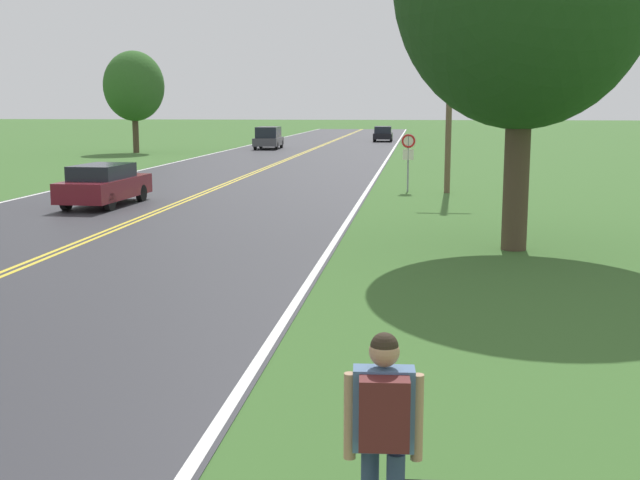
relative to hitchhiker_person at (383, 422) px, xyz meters
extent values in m
cube|color=#4C6B93|center=(0.00, 0.04, 0.09)|extent=(0.49, 0.23, 0.66)
sphere|color=tan|center=(0.00, 0.04, 0.55)|extent=(0.24, 0.24, 0.24)
sphere|color=#2D2319|center=(0.00, 0.04, 0.59)|extent=(0.22, 0.22, 0.22)
cylinder|color=tan|center=(-0.26, 0.02, 0.03)|extent=(0.09, 0.09, 0.69)
cylinder|color=tan|center=(0.26, 0.06, 0.03)|extent=(0.09, 0.09, 0.69)
cube|color=#561E1E|center=(0.01, -0.15, 0.13)|extent=(0.39, 0.21, 0.55)
cylinder|color=gray|center=(-0.25, 27.36, 0.06)|extent=(0.07, 0.07, 2.33)
cylinder|color=silver|center=(-0.25, 27.34, 0.97)|extent=(0.60, 0.02, 0.60)
torus|color=red|center=(-0.25, 27.32, 0.97)|extent=(0.55, 0.07, 0.55)
cube|color=silver|center=(-0.25, 27.34, 0.42)|extent=(0.44, 0.02, 0.44)
cylinder|color=brown|center=(1.35, 27.10, 3.45)|extent=(0.24, 0.24, 9.13)
cylinder|color=#473828|center=(2.58, 14.09, 0.83)|extent=(0.62, 0.62, 3.87)
cylinder|color=#473828|center=(-21.04, 52.65, 0.41)|extent=(0.45, 0.45, 3.04)
ellipsoid|color=#2D5B23|center=(-21.04, 52.65, 3.84)|extent=(4.50, 4.50, 5.17)
cylinder|color=black|center=(-11.55, 22.68, -0.79)|extent=(0.22, 0.64, 0.63)
cylinder|color=black|center=(-9.99, 22.62, -0.79)|extent=(0.22, 0.64, 0.63)
cylinder|color=black|center=(-11.66, 19.87, -0.79)|extent=(0.22, 0.64, 0.63)
cylinder|color=black|center=(-10.10, 19.81, -0.79)|extent=(0.22, 0.64, 0.63)
cube|color=maroon|center=(-10.82, 21.24, -0.48)|extent=(1.94, 4.60, 0.70)
cube|color=#1E232D|center=(-10.83, 21.06, 0.12)|extent=(1.65, 2.55, 0.50)
cylinder|color=black|center=(-13.04, 60.51, -0.78)|extent=(0.22, 0.67, 0.66)
cylinder|color=black|center=(-11.30, 60.57, -0.78)|extent=(0.22, 0.67, 0.66)
cylinder|color=black|center=(-12.94, 57.69, -0.78)|extent=(0.22, 0.67, 0.66)
cylinder|color=black|center=(-11.20, 57.75, -0.78)|extent=(0.22, 0.67, 0.66)
cube|color=#47474C|center=(-12.12, 59.13, -0.50)|extent=(2.10, 4.62, 0.63)
cube|color=#1E232D|center=(-12.12, 59.13, 0.26)|extent=(1.82, 3.25, 0.87)
cylinder|color=black|center=(-2.62, 72.81, -0.80)|extent=(0.21, 0.63, 0.62)
cylinder|color=black|center=(-4.25, 72.79, -0.80)|extent=(0.21, 0.63, 0.62)
cylinder|color=black|center=(-2.65, 75.38, -0.80)|extent=(0.21, 0.63, 0.62)
cylinder|color=black|center=(-4.29, 75.35, -0.80)|extent=(0.21, 0.63, 0.62)
cube|color=black|center=(-3.45, 74.08, -0.55)|extent=(1.89, 4.17, 0.55)
cube|color=#1E232D|center=(-3.45, 74.08, 0.05)|extent=(1.66, 2.92, 0.66)
camera|label=1|loc=(0.24, -5.86, 2.41)|focal=45.00mm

